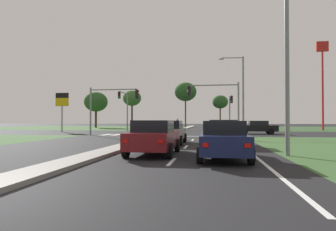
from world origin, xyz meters
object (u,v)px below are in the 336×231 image
(car_maroon_near, at_px, (154,137))
(street_lamp_second, at_px, (241,91))
(pedestrian_at_median, at_px, (178,123))
(treeline_fourth, at_px, (220,102))
(fastfood_pole_sign, at_px, (322,67))
(car_blue_third, at_px, (168,125))
(fuel_price_totem, at_px, (62,104))
(car_beige_sixth, at_px, (223,132))
(traffic_signal_far_left, at_px, (124,104))
(street_lamp_near, at_px, (283,35))
(treeline_near, at_px, (96,102))
(treeline_second, at_px, (132,98))
(traffic_signal_near_left, at_px, (109,102))
(traffic_signal_far_right, at_px, (230,107))
(treeline_third, at_px, (185,92))
(car_grey_second, at_px, (170,132))
(traffic_signal_near_right, at_px, (218,99))
(car_navy_fourth, at_px, (223,139))
(car_black_fifth, at_px, (257,127))
(car_teal_seventh, at_px, (151,127))

(car_maroon_near, distance_m, street_lamp_second, 19.03)
(pedestrian_at_median, distance_m, treeline_fourth, 19.97)
(car_maroon_near, bearing_deg, treeline_fourth, 84.78)
(pedestrian_at_median, height_order, fastfood_pole_sign, fastfood_pole_sign)
(car_blue_third, xyz_separation_m, fuel_price_totem, (-12.99, -10.52, 3.12))
(car_beige_sixth, xyz_separation_m, traffic_signal_far_left, (-13.28, 22.09, 3.17))
(car_blue_third, height_order, street_lamp_near, street_lamp_near)
(street_lamp_second, xyz_separation_m, treeline_near, (-28.26, 28.84, 0.98))
(fastfood_pole_sign, xyz_separation_m, treeline_second, (-35.14, 13.99, -3.51))
(car_beige_sixth, bearing_deg, treeline_second, 112.70)
(traffic_signal_near_left, relative_size, street_lamp_second, 0.65)
(traffic_signal_far_right, xyz_separation_m, treeline_near, (-27.81, 19.44, 2.18))
(treeline_third, bearing_deg, car_grey_second, -86.26)
(treeline_third, height_order, treeline_fourth, treeline_third)
(traffic_signal_far_right, distance_m, traffic_signal_near_left, 17.53)
(car_grey_second, bearing_deg, pedestrian_at_median, 95.63)
(traffic_signal_near_right, bearing_deg, car_navy_fourth, -90.80)
(street_lamp_second, distance_m, treeline_near, 40.39)
(traffic_signal_near_left, distance_m, treeline_near, 34.43)
(car_navy_fourth, bearing_deg, street_lamp_second, 82.14)
(car_grey_second, relative_size, car_navy_fourth, 1.01)
(traffic_signal_far_right, xyz_separation_m, treeline_third, (-8.13, 21.33, 4.29))
(car_beige_sixth, distance_m, street_lamp_near, 6.98)
(street_lamp_near, height_order, street_lamp_second, street_lamp_near)
(traffic_signal_far_left, bearing_deg, car_maroon_near, -69.90)
(street_lamp_second, bearing_deg, car_navy_fourth, -97.86)
(car_black_fifth, bearing_deg, traffic_signal_far_left, 71.46)
(traffic_signal_near_left, height_order, fastfood_pole_sign, fastfood_pole_sign)
(car_maroon_near, distance_m, traffic_signal_far_left, 29.20)
(traffic_signal_far_left, height_order, pedestrian_at_median, traffic_signal_far_left)
(car_black_fifth, distance_m, street_lamp_near, 21.38)
(car_grey_second, height_order, car_navy_fourth, car_grey_second)
(traffic_signal_near_right, distance_m, street_lamp_near, 15.30)
(traffic_signal_near_right, bearing_deg, treeline_second, 118.71)
(treeline_fourth, bearing_deg, pedestrian_at_median, -111.66)
(car_black_fifth, height_order, car_teal_seventh, car_black_fifth)
(fastfood_pole_sign, height_order, treeline_third, fastfood_pole_sign)
(car_teal_seventh, height_order, treeline_fourth, treeline_fourth)
(car_teal_seventh, xyz_separation_m, traffic_signal_near_left, (-2.85, -7.66, 2.76))
(fuel_price_totem, bearing_deg, pedestrian_at_median, 29.13)
(car_blue_third, bearing_deg, car_beige_sixth, 105.38)
(car_teal_seventh, distance_m, fastfood_pole_sign, 29.32)
(treeline_second, bearing_deg, pedestrian_at_median, -54.64)
(traffic_signal_near_left, distance_m, treeline_third, 33.60)
(fastfood_pole_sign, bearing_deg, car_beige_sixth, -119.22)
(car_blue_third, xyz_separation_m, treeline_third, (1.67, 14.66, 7.01))
(street_lamp_near, height_order, treeline_third, treeline_third)
(traffic_signal_far_right, bearing_deg, traffic_signal_near_right, -99.34)
(traffic_signal_far_right, height_order, street_lamp_second, street_lamp_second)
(traffic_signal_far_left, bearing_deg, car_navy_fourth, -65.20)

